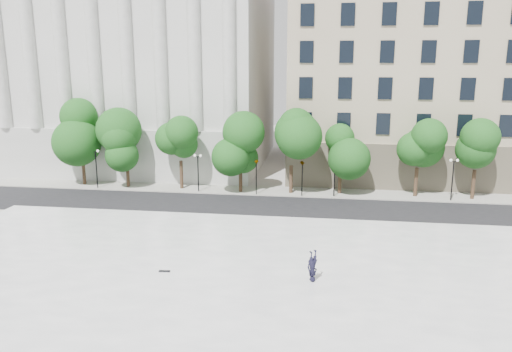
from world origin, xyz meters
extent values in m
plane|color=#ADAAA4|center=(0.00, 0.00, 0.00)|extent=(160.00, 160.00, 0.00)
cube|color=white|center=(0.00, 3.00, 0.23)|extent=(44.00, 22.00, 0.45)
cube|color=black|center=(0.00, 18.00, 0.01)|extent=(60.00, 8.00, 0.02)
cube|color=#A9A59C|center=(0.00, 24.00, 0.06)|extent=(60.00, 4.00, 0.12)
cube|color=silver|center=(-17.00, 39.00, 12.50)|extent=(30.00, 26.00, 25.00)
cube|color=tan|center=(20.00, 39.00, 10.50)|extent=(36.00, 26.00, 21.00)
cylinder|color=black|center=(-0.66, 22.30, 1.75)|extent=(0.10, 0.10, 3.50)
imported|color=black|center=(-0.66, 22.30, 3.86)|extent=(0.73, 1.85, 0.73)
cylinder|color=black|center=(3.98, 22.30, 1.75)|extent=(0.10, 0.10, 3.50)
imported|color=black|center=(3.98, 22.30, 3.89)|extent=(1.01, 1.95, 0.77)
imported|color=black|center=(5.63, 1.46, 0.72)|extent=(1.83, 1.93, 0.53)
cube|color=black|center=(-3.62, 1.59, 0.49)|extent=(0.72, 0.25, 0.07)
cylinder|color=#382619|center=(-20.08, 23.92, 1.47)|extent=(0.36, 0.36, 2.94)
sphere|color=#194F16|center=(-20.08, 23.92, 5.46)|extent=(4.33, 4.33, 4.33)
cylinder|color=#382619|center=(-14.86, 23.57, 1.26)|extent=(0.36, 0.36, 2.53)
sphere|color=#194F16|center=(-14.86, 23.57, 4.69)|extent=(4.23, 4.23, 4.23)
cylinder|color=#382619|center=(-8.91, 23.64, 1.55)|extent=(0.36, 0.36, 3.10)
sphere|color=#194F16|center=(-8.91, 23.64, 5.77)|extent=(3.50, 3.50, 3.50)
cylinder|color=#382619|center=(-2.43, 23.13, 1.25)|extent=(0.36, 0.36, 2.51)
sphere|color=#194F16|center=(-2.43, 23.13, 4.65)|extent=(3.88, 3.88, 3.88)
cylinder|color=#382619|center=(2.79, 23.34, 1.49)|extent=(0.36, 0.36, 2.98)
sphere|color=#194F16|center=(2.79, 23.34, 5.53)|extent=(3.85, 3.85, 3.85)
cylinder|color=#382619|center=(7.77, 23.94, 1.21)|extent=(0.36, 0.36, 2.42)
sphere|color=#194F16|center=(7.77, 23.94, 4.49)|extent=(3.59, 3.59, 3.59)
cylinder|color=#382619|center=(15.30, 23.78, 1.50)|extent=(0.36, 0.36, 3.01)
sphere|color=#194F16|center=(15.30, 23.78, 5.58)|extent=(3.82, 3.82, 3.82)
cylinder|color=#382619|center=(20.71, 23.53, 1.50)|extent=(0.36, 0.36, 3.01)
sphere|color=#194F16|center=(20.71, 23.53, 5.58)|extent=(4.32, 4.32, 4.32)
cylinder|color=black|center=(-17.93, 22.60, 2.01)|extent=(0.12, 0.12, 4.03)
cube|color=black|center=(-17.93, 22.60, 4.03)|extent=(0.60, 0.06, 0.06)
sphere|color=white|center=(-18.23, 22.60, 4.13)|extent=(0.28, 0.28, 0.28)
sphere|color=white|center=(-17.63, 22.60, 4.13)|extent=(0.28, 0.28, 0.28)
cylinder|color=black|center=(-6.80, 22.60, 1.90)|extent=(0.12, 0.12, 3.80)
cube|color=black|center=(-6.80, 22.60, 3.80)|extent=(0.60, 0.06, 0.06)
sphere|color=white|center=(-7.10, 22.60, 3.90)|extent=(0.28, 0.28, 0.28)
sphere|color=white|center=(-6.50, 22.60, 3.90)|extent=(0.28, 0.28, 0.28)
cylinder|color=black|center=(7.19, 22.60, 1.90)|extent=(0.12, 0.12, 3.81)
cube|color=black|center=(7.19, 22.60, 3.81)|extent=(0.60, 0.06, 0.06)
sphere|color=white|center=(6.89, 22.60, 3.91)|extent=(0.28, 0.28, 0.28)
sphere|color=white|center=(7.49, 22.60, 3.91)|extent=(0.28, 0.28, 0.28)
cylinder|color=black|center=(18.49, 22.60, 2.00)|extent=(0.12, 0.12, 4.00)
cube|color=black|center=(18.49, 22.60, 4.00)|extent=(0.60, 0.06, 0.06)
sphere|color=white|center=(18.19, 22.60, 4.10)|extent=(0.28, 0.28, 0.28)
sphere|color=white|center=(18.79, 22.60, 4.10)|extent=(0.28, 0.28, 0.28)
camera|label=1|loc=(6.12, -26.52, 13.32)|focal=35.00mm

